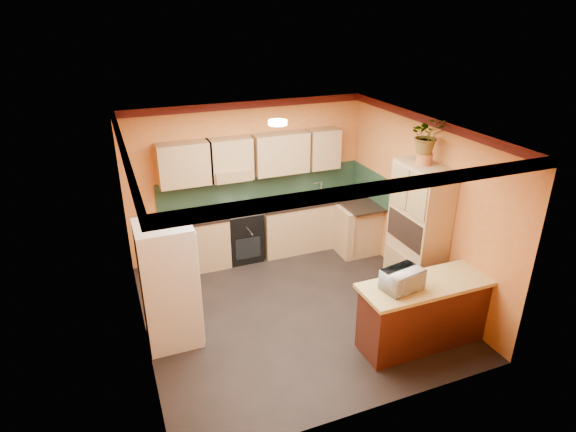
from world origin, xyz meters
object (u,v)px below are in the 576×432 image
Objects in this scene: fridge at (169,284)px; breakfast_bar at (427,314)px; stove at (243,234)px; base_cabinets_back at (276,229)px; pantry at (418,233)px; microwave at (402,279)px.

breakfast_bar is at bearing -22.66° from fridge.
base_cabinets_back is at bearing 0.00° from stove.
stove reaches higher than breakfast_bar.
pantry is (1.45, -2.10, 0.61)m from base_cabinets_back.
pantry is at bearing -55.45° from base_cabinets_back.
breakfast_bar is (-0.51, -1.03, -0.61)m from pantry.
pantry reaches higher than stove.
stove is at bearing 134.59° from pantry.
pantry is at bearing -45.41° from stove.
microwave is (-0.46, 0.00, 0.62)m from breakfast_bar.
microwave is at bearing -133.01° from pantry.
stove is 3.38m from microwave.
breakfast_bar is 0.77m from microwave.
base_cabinets_back is at bearing 124.55° from pantry.
breakfast_bar is at bearing -63.43° from stove.
stove is 0.51× the size of breakfast_bar.
base_cabinets_back is 2.03× the size of breakfast_bar.
breakfast_bar is 3.72× the size of microwave.
base_cabinets_back is 4.01× the size of stove.
fridge is at bearing 175.85° from pantry.
pantry is 1.30m from breakfast_bar.
fridge is at bearing -129.72° from stove.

